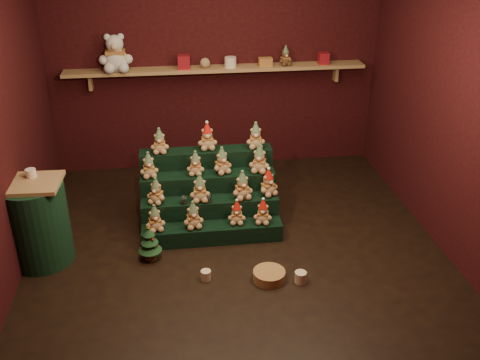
{
  "coord_description": "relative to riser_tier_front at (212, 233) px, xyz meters",
  "views": [
    {
      "loc": [
        -0.54,
        -4.43,
        2.96
      ],
      "look_at": [
        0.07,
        0.25,
        0.61
      ],
      "focal_mm": 40.0,
      "sensor_mm": 36.0,
      "label": 1
    }
  ],
  "objects": [
    {
      "name": "teddy_4",
      "position": [
        -0.54,
        0.22,
        0.4
      ],
      "size": [
        0.24,
        0.24,
        0.27
      ],
      "primitive_type": null,
      "rotation": [
        0.0,
        0.0,
        -0.44
      ],
      "color": "tan",
      "rests_on": "riser_tier_midfront"
    },
    {
      "name": "front_wall",
      "position": [
        0.22,
        -2.18,
        1.31
      ],
      "size": [
        4.0,
        0.1,
        2.8
      ],
      "primitive_type": "cube",
      "color": "black",
      "rests_on": "ground"
    },
    {
      "name": "teddy_6",
      "position": [
        0.33,
        0.2,
        0.42
      ],
      "size": [
        0.25,
        0.23,
        0.3
      ],
      "primitive_type": null,
      "rotation": [
        0.0,
        0.0,
        0.21
      ],
      "color": "tan",
      "rests_on": "riser_tier_midfront"
    },
    {
      "name": "riser_tier_midfront",
      "position": [
        0.0,
        0.22,
        0.09
      ],
      "size": [
        1.4,
        0.22,
        0.36
      ],
      "primitive_type": "cube",
      "color": "black",
      "rests_on": "ground"
    },
    {
      "name": "riser_tier_back",
      "position": [
        0.0,
        0.66,
        0.27
      ],
      "size": [
        1.4,
        0.22,
        0.72
      ],
      "primitive_type": "cube",
      "color": "black",
      "rests_on": "ground"
    },
    {
      "name": "shelf_plush_ball",
      "position": [
        0.09,
        1.72,
        1.29
      ],
      "size": [
        0.12,
        0.12,
        0.12
      ],
      "primitive_type": "sphere",
      "color": "tan",
      "rests_on": "back_shelf"
    },
    {
      "name": "teddy_9",
      "position": [
        -0.12,
        0.44,
        0.58
      ],
      "size": [
        0.21,
        0.19,
        0.25
      ],
      "primitive_type": null,
      "rotation": [
        0.0,
        0.0,
        -0.18
      ],
      "color": "tan",
      "rests_on": "riser_tier_midback"
    },
    {
      "name": "teddy_13",
      "position": [
        0.02,
        0.68,
        0.77
      ],
      "size": [
        0.21,
        0.19,
        0.29
      ],
      "primitive_type": null,
      "rotation": [
        0.0,
        0.0,
        0.02
      ],
      "color": "tan",
      "rests_on": "riser_tier_back"
    },
    {
      "name": "gift_tin_red_a",
      "position": [
        -0.17,
        1.72,
        1.31
      ],
      "size": [
        0.14,
        0.14,
        0.16
      ],
      "primitive_type": "cube",
      "color": "#AE1A26",
      "rests_on": "back_shelf"
    },
    {
      "name": "mini_christmas_tree",
      "position": [
        -0.61,
        -0.24,
        0.09
      ],
      "size": [
        0.22,
        0.22,
        0.38
      ],
      "rotation": [
        0.0,
        0.0,
        0.28
      ],
      "color": "#472D19",
      "rests_on": "ground"
    },
    {
      "name": "teddy_10",
      "position": [
        0.15,
        0.45,
        0.59
      ],
      "size": [
        0.25,
        0.24,
        0.28
      ],
      "primitive_type": null,
      "rotation": [
        0.0,
        0.0,
        0.41
      ],
      "color": "tan",
      "rests_on": "riser_tier_midback"
    },
    {
      "name": "brown_bear",
      "position": [
        1.05,
        1.71,
        1.34
      ],
      "size": [
        0.19,
        0.18,
        0.23
      ],
      "primitive_type": null,
      "rotation": [
        0.0,
        0.0,
        0.22
      ],
      "color": "#50341A",
      "rests_on": "back_shelf"
    },
    {
      "name": "mug_right",
      "position": [
        0.72,
        -0.78,
        -0.04
      ],
      "size": [
        0.11,
        0.11,
        0.11
      ],
      "primitive_type": "cylinder",
      "color": "beige",
      "rests_on": "ground"
    },
    {
      "name": "side_table",
      "position": [
        -1.63,
        -0.11,
        0.32
      ],
      "size": [
        0.58,
        0.58,
        0.83
      ],
      "rotation": [
        0.0,
        0.0,
        -0.04
      ],
      "color": "tan",
      "rests_on": "ground"
    },
    {
      "name": "teddy_3",
      "position": [
        0.51,
        -0.01,
        0.22
      ],
      "size": [
        0.22,
        0.21,
        0.26
      ],
      "primitive_type": null,
      "rotation": [
        0.0,
        0.0,
        -0.26
      ],
      "color": "tan",
      "rests_on": "riser_tier_front"
    },
    {
      "name": "back_wall",
      "position": [
        0.22,
        1.92,
        1.31
      ],
      "size": [
        4.0,
        0.1,
        2.8
      ],
      "primitive_type": "cube",
      "color": "black",
      "rests_on": "ground"
    },
    {
      "name": "snow_globe_c",
      "position": [
        0.34,
        0.16,
        0.32
      ],
      "size": [
        0.07,
        0.07,
        0.09
      ],
      "color": "black",
      "rests_on": "riser_tier_midfront"
    },
    {
      "name": "teddy_1",
      "position": [
        -0.19,
        -0.01,
        0.23
      ],
      "size": [
        0.23,
        0.21,
        0.28
      ],
      "primitive_type": null,
      "rotation": [
        0.0,
        0.0,
        0.17
      ],
      "color": "tan",
      "rests_on": "riser_tier_front"
    },
    {
      "name": "wicker_basket",
      "position": [
        0.45,
        -0.71,
        -0.04
      ],
      "size": [
        0.39,
        0.39,
        0.09
      ],
      "primitive_type": "cylinder",
      "rotation": [
        0.0,
        0.0,
        -0.44
      ],
      "color": "#A66D43",
      "rests_on": "ground"
    },
    {
      "name": "teddy_2",
      "position": [
        0.25,
        0.01,
        0.21
      ],
      "size": [
        0.2,
        0.19,
        0.25
      ],
      "primitive_type": null,
      "rotation": [
        0.0,
        0.0,
        -0.16
      ],
      "color": "tan",
      "rests_on": "riser_tier_front"
    },
    {
      "name": "back_shelf",
      "position": [
        0.22,
        1.74,
        1.2
      ],
      "size": [
        3.6,
        0.26,
        0.24
      ],
      "color": "tan",
      "rests_on": "ground"
    },
    {
      "name": "teddy_12",
      "position": [
        -0.48,
        0.64,
        0.76
      ],
      "size": [
        0.2,
        0.18,
        0.26
      ],
      "primitive_type": null,
      "rotation": [
        0.0,
        0.0,
        -0.06
      ],
      "color": "tan",
      "rests_on": "riser_tier_back"
    },
    {
      "name": "riser_tier_front",
      "position": [
        0.0,
        0.0,
        0.0
      ],
      "size": [
        1.4,
        0.22,
        0.18
      ],
      "primitive_type": "cube",
      "color": "black",
      "rests_on": "ground"
    },
    {
      "name": "snow_globe_b",
      "position": [
        -0.02,
        0.16,
        0.31
      ],
      "size": [
        0.06,
        0.06,
        0.09
      ],
      "color": "black",
      "rests_on": "riser_tier_midfront"
    },
    {
      "name": "teddy_8",
      "position": [
        -0.6,
        0.45,
        0.58
      ],
      "size": [
        0.22,
        0.2,
        0.27
      ],
      "primitive_type": null,
      "rotation": [
        0.0,
        0.0,
        0.17
      ],
      "color": "tan",
      "rests_on": "riser_tier_midback"
    },
    {
      "name": "white_bear",
      "position": [
        -0.94,
        1.71,
        1.5
      ],
      "size": [
        0.4,
        0.36,
        0.54
      ],
      "primitive_type": null,
      "rotation": [
        0.0,
        0.0,
        0.04
      ],
      "color": "silver",
      "rests_on": "back_shelf"
    },
    {
      "name": "teddy_14",
      "position": [
        0.53,
        0.64,
        0.77
      ],
      "size": [
        0.21,
        0.19,
        0.28
      ],
      "primitive_type": null,
      "rotation": [
        0.0,
        0.0,
        -0.05
      ],
      "color": "tan",
      "rests_on": "riser_tier_back"
    },
    {
      "name": "gift_tin_cream",
      "position": [
        0.39,
        1.72,
        1.29
      ],
      "size": [
        0.14,
        0.14,
        0.12
      ],
      "primitive_type": "cylinder",
      "color": "beige",
      "rests_on": "back_shelf"
    },
    {
      "name": "teddy_0",
      "position": [
        -0.56,
        -0.01,
        0.23
      ],
      "size": [
        0.23,
        0.22,
        0.27
      ],
      "primitive_type": null,
      "rotation": [
        0.0,
        0.0,
        0.24
      ],
      "color": "tan",
      "rests_on": "riser_tier_front"
    },
    {
      "name": "mug_left",
      "position": [
        -0.11,
        -0.63,
        -0.04
      ],
      "size": [
        0.09,
        0.09,
        0.09
      ],
      "primitive_type": "cylinder",
      "color": "beige",
      "rests_on": "ground"
    },
    {
      "name": "scarf_gift_box",
      "position": [
        0.81,
        1.72,
        1.28
      ],
      "size": [
        0.16,
        0.1,
        0.1
      ],
      "primitive_type": "cube",
      "color": "#E55A20",
      "rests_on": "back_shelf"
    },
    {
      "name": "gift_tin_red_b",
      "position": [
        1.53,
        1.72,
        1.3
      ],
      "size": [
        0.12,
        0.12,
        0.14
      ],
      "primitive_type": "cube",
      "color": "#AE1A26",
      "rests_on": "back_shelf"
    },
    {
      "name": "table_ornament",
      "position": [
        -1.63,
        -0.01,
        0.78
      ],
      "size": [
        0.09,
        0.09,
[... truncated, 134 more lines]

